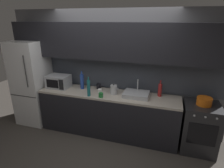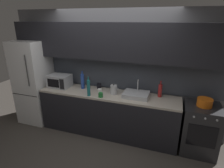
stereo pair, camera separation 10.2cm
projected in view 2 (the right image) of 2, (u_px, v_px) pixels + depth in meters
name	position (u px, v px, depth m)	size (l,w,h in m)	color
ground_plane	(90.00, 160.00, 3.17)	(10.00, 10.00, 0.00)	#3D3833
back_wall	(112.00, 58.00, 3.72)	(4.56, 0.44, 2.50)	slate
counter_run	(108.00, 113.00, 3.83)	(2.82, 0.60, 0.90)	black
refrigerator	(34.00, 82.00, 4.21)	(0.68, 0.69, 1.87)	white
oven_range	(199.00, 129.00, 3.29)	(0.60, 0.62, 0.90)	#232326
microwave	(60.00, 81.00, 3.99)	(0.46, 0.35, 0.27)	#A8AAAF
sink_basin	(136.00, 94.00, 3.51)	(0.48, 0.38, 0.30)	#ADAFB5
kettle	(114.00, 90.00, 3.62)	(0.17, 0.13, 0.21)	#B7BABF
wine_bottle_red	(160.00, 90.00, 3.48)	(0.07, 0.07, 0.32)	#A82323
wine_bottle_blue	(83.00, 81.00, 3.89)	(0.08, 0.08, 0.38)	#234299
wine_bottle_teal	(89.00, 88.00, 3.51)	(0.06, 0.06, 0.38)	#19666B
mug_white	(100.00, 91.00, 3.63)	(0.08, 0.08, 0.11)	silver
mug_green	(101.00, 95.00, 3.49)	(0.09, 0.09, 0.09)	#1E6B2D
mug_dark	(99.00, 86.00, 3.92)	(0.09, 0.09, 0.11)	black
cooking_pot	(205.00, 102.00, 3.11)	(0.25, 0.25, 0.14)	orange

